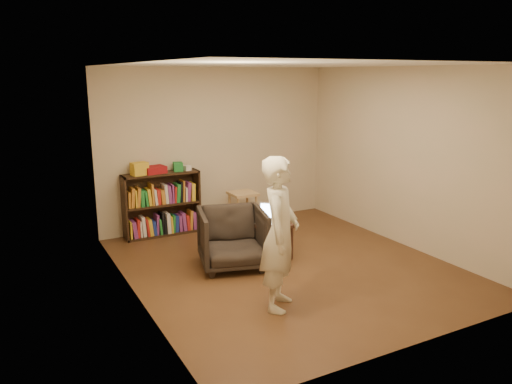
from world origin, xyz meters
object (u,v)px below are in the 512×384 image
laptop (269,218)px  person (280,234)px  stool (243,199)px  side_table (271,229)px  armchair (233,238)px  bookshelf (162,208)px

laptop → person: (-0.68, -1.42, 0.28)m
stool → side_table: bearing=-100.9°
laptop → person: person is taller
side_table → person: 1.57m
armchair → side_table: armchair is taller
bookshelf → armchair: (0.40, -1.76, -0.05)m
armchair → laptop: size_ratio=1.94×
person → bookshelf: bearing=47.2°
laptop → bookshelf: bearing=164.3°
stool → bookshelf: bearing=167.4°
bookshelf → side_table: (1.01, -1.69, -0.03)m
side_table → bookshelf: bearing=121.0°
bookshelf → stool: bearing=-12.6°
bookshelf → person: (0.35, -3.05, 0.40)m
side_table → laptop: 0.15m
armchair → laptop: (0.63, 0.13, 0.16)m
stool → side_table: (-0.27, -1.40, -0.07)m
bookshelf → armchair: bookshelf is taller
stool → armchair: size_ratio=0.70×
stool → laptop: 1.37m
stool → person: person is taller
stool → side_table: size_ratio=1.21×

